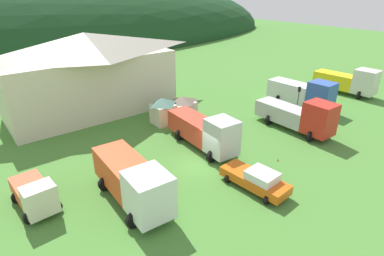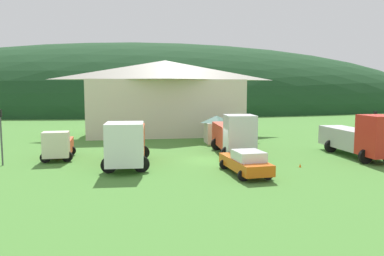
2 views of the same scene
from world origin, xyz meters
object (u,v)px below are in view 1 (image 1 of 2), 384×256
at_px(heavy_rig_white, 133,180).
at_px(traffic_light_east, 298,99).
at_px(play_shed_pink, 182,107).
at_px(crane_truck_red, 300,115).
at_px(play_shed_cream, 163,111).
at_px(tow_truck_silver, 205,131).
at_px(service_pickup_orange, 256,179).
at_px(box_truck_blue, 303,93).
at_px(light_truck_cream, 35,194).
at_px(depot_building, 89,73).
at_px(flatbed_truck_yellow, 349,81).
at_px(traffic_cone_near_pickup, 278,161).

xyz_separation_m(heavy_rig_white, traffic_light_east, (21.69, 2.14, 0.50)).
height_order(play_shed_pink, crane_truck_red, crane_truck_red).
xyz_separation_m(play_shed_cream, tow_truck_silver, (-0.18, -7.15, 0.27)).
bearing_deg(crane_truck_red, service_pickup_orange, -68.86).
bearing_deg(box_truck_blue, service_pickup_orange, -67.98).
xyz_separation_m(light_truck_cream, heavy_rig_white, (5.49, -3.47, 0.65)).
bearing_deg(service_pickup_orange, depot_building, -176.26).
bearing_deg(traffic_light_east, box_truck_blue, 25.27).
relative_size(flatbed_truck_yellow, service_pickup_orange, 1.54).
relative_size(flatbed_truck_yellow, traffic_light_east, 2.23).
bearing_deg(heavy_rig_white, traffic_light_east, 98.66).
xyz_separation_m(flatbed_truck_yellow, traffic_light_east, (-13.19, -0.90, 0.48)).
bearing_deg(crane_truck_red, traffic_light_east, 129.45).
bearing_deg(play_shed_cream, traffic_cone_near_pickup, -75.88).
bearing_deg(traffic_cone_near_pickup, crane_truck_red, 21.39).
bearing_deg(flatbed_truck_yellow, box_truck_blue, -98.64).
relative_size(tow_truck_silver, traffic_cone_near_pickup, 16.11).
bearing_deg(play_shed_pink, crane_truck_red, -55.81).
bearing_deg(light_truck_cream, depot_building, 142.72).
distance_m(depot_building, heavy_rig_white, 19.12).
bearing_deg(box_truck_blue, traffic_light_east, -67.23).
bearing_deg(service_pickup_orange, traffic_light_east, 109.97).
bearing_deg(flatbed_truck_yellow, light_truck_cream, -93.94).
distance_m(light_truck_cream, flatbed_truck_yellow, 40.37).
bearing_deg(flatbed_truck_yellow, play_shed_cream, -108.95).
bearing_deg(flatbed_truck_yellow, tow_truck_silver, -93.42).
xyz_separation_m(crane_truck_red, traffic_light_east, (2.77, 2.20, 0.55)).
bearing_deg(tow_truck_silver, depot_building, -159.94).
distance_m(tow_truck_silver, box_truck_blue, 16.49).
bearing_deg(heavy_rig_white, traffic_cone_near_pickup, 81.13).
distance_m(light_truck_cream, box_truck_blue, 30.95).
bearing_deg(play_shed_pink, traffic_light_east, -39.83).
height_order(depot_building, traffic_cone_near_pickup, depot_building).
xyz_separation_m(play_shed_cream, flatbed_truck_yellow, (25.71, -7.18, 0.33)).
xyz_separation_m(flatbed_truck_yellow, service_pickup_orange, (-27.10, -7.19, -0.99)).
distance_m(play_shed_pink, box_truck_blue, 15.07).
bearing_deg(depot_building, play_shed_pink, -47.71).
bearing_deg(box_truck_blue, depot_building, -127.14).
bearing_deg(crane_truck_red, traffic_cone_near_pickup, -67.61).
bearing_deg(tow_truck_silver, light_truck_cream, -87.58).
distance_m(depot_building, traffic_light_east, 23.68).
height_order(play_shed_cream, heavy_rig_white, heavy_rig_white).
distance_m(service_pickup_orange, traffic_cone_near_pickup, 4.94).
xyz_separation_m(heavy_rig_white, service_pickup_orange, (7.78, -4.14, -0.97)).
height_order(play_shed_pink, traffic_light_east, traffic_light_east).
relative_size(play_shed_cream, light_truck_cream, 0.62).
relative_size(play_shed_pink, traffic_cone_near_pickup, 5.56).
height_order(heavy_rig_white, traffic_light_east, traffic_light_east).
relative_size(play_shed_pink, service_pickup_orange, 0.54).
height_order(play_shed_pink, flatbed_truck_yellow, flatbed_truck_yellow).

